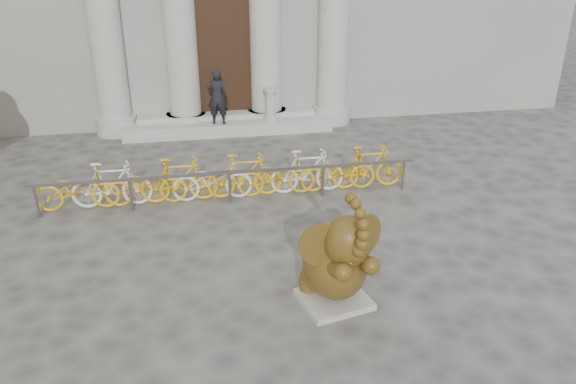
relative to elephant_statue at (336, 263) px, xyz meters
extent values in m
plane|color=#474442|center=(-0.90, -0.52, -0.73)|extent=(80.00, 80.00, 0.00)
cube|color=black|center=(-0.90, 9.40, 1.57)|extent=(2.40, 0.16, 4.00)
cube|color=#A8A59E|center=(-0.90, 8.88, -0.55)|extent=(6.00, 1.20, 0.36)
cube|color=#A8A59E|center=(-0.01, 0.03, -0.68)|extent=(1.18, 1.10, 0.10)
ellipsoid|color=black|center=(-0.06, 0.25, -0.33)|extent=(1.00, 0.97, 0.64)
ellipsoid|color=black|center=(-0.01, 0.05, -0.05)|extent=(1.21, 1.39, 1.04)
cylinder|color=black|center=(-0.35, 0.31, -0.50)|extent=(0.36, 0.36, 0.26)
cylinder|color=black|center=(0.18, 0.43, -0.50)|extent=(0.36, 0.36, 0.26)
cylinder|color=black|center=(-0.14, -0.39, 0.15)|extent=(0.37, 0.64, 0.40)
cylinder|color=black|center=(0.29, -0.29, 0.15)|extent=(0.37, 0.64, 0.40)
ellipsoid|color=black|center=(0.07, -0.30, 0.52)|extent=(0.81, 0.78, 0.80)
cylinder|color=black|center=(-0.29, -0.26, 0.47)|extent=(0.68, 0.11, 0.68)
cylinder|color=black|center=(0.37, -0.11, 0.47)|extent=(0.61, 0.39, 0.68)
cone|color=beige|center=(0.00, -0.52, 0.35)|extent=(0.17, 0.24, 0.11)
cone|color=beige|center=(0.23, -0.47, 0.35)|extent=(0.08, 0.23, 0.11)
cube|color=slate|center=(-1.28, 3.95, -0.03)|extent=(8.16, 0.06, 0.06)
cylinder|color=slate|center=(-5.16, 3.95, -0.38)|extent=(0.06, 0.06, 0.70)
cylinder|color=slate|center=(-3.32, 3.95, -0.38)|extent=(0.06, 0.06, 0.70)
cylinder|color=slate|center=(-1.28, 3.95, -0.38)|extent=(0.06, 0.06, 0.70)
cylinder|color=slate|center=(0.76, 3.95, -0.38)|extent=(0.06, 0.06, 0.70)
cylinder|color=slate|center=(2.60, 3.95, -0.38)|extent=(0.06, 0.06, 0.70)
imported|color=gold|center=(-4.42, 4.20, -0.23)|extent=(1.70, 0.50, 1.00)
imported|color=white|center=(-3.72, 4.20, -0.23)|extent=(1.66, 0.47, 1.00)
imported|color=gold|center=(-3.02, 4.20, -0.23)|extent=(1.70, 0.50, 1.00)
imported|color=gold|center=(-2.33, 4.20, -0.23)|extent=(1.66, 0.47, 1.00)
imported|color=white|center=(-1.63, 4.20, -0.23)|extent=(1.70, 0.50, 1.00)
imported|color=gold|center=(-0.93, 4.20, -0.23)|extent=(1.66, 0.47, 1.00)
imported|color=gold|center=(-0.24, 4.20, -0.23)|extent=(1.70, 0.50, 1.00)
imported|color=white|center=(0.46, 4.20, -0.23)|extent=(1.66, 0.47, 1.00)
imported|color=gold|center=(1.15, 4.20, -0.23)|extent=(1.70, 0.50, 1.00)
imported|color=gold|center=(1.85, 4.20, -0.23)|extent=(1.66, 0.47, 1.00)
imported|color=black|center=(-1.21, 8.53, 0.41)|extent=(0.62, 0.45, 1.56)
cylinder|color=#A8A59E|center=(0.30, 8.58, -0.31)|extent=(0.39, 0.39, 0.12)
cylinder|color=#A8A59E|center=(0.30, 8.58, 0.07)|extent=(0.27, 0.27, 0.88)
cylinder|color=#A8A59E|center=(0.30, 8.58, 0.54)|extent=(0.39, 0.39, 0.10)
camera|label=1|loc=(-2.01, -6.99, 4.43)|focal=35.00mm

